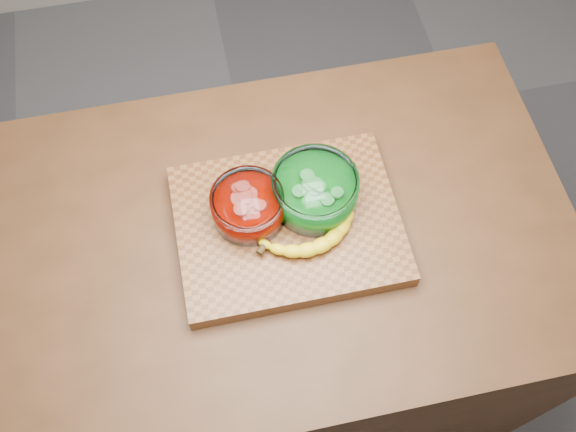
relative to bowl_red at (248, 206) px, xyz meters
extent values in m
plane|color=#535358|center=(0.07, -0.03, -0.97)|extent=(3.50, 3.50, 0.00)
cube|color=#482915|center=(0.07, -0.03, -0.52)|extent=(1.20, 0.80, 0.90)
cube|color=brown|center=(0.07, -0.03, -0.05)|extent=(0.45, 0.35, 0.04)
cylinder|color=white|center=(0.00, 0.00, 0.00)|extent=(0.15, 0.15, 0.07)
cylinder|color=#C20E00|center=(0.00, 0.00, -0.01)|extent=(0.13, 0.13, 0.04)
cylinder|color=#F65C4D|center=(0.00, 0.00, 0.02)|extent=(0.12, 0.12, 0.02)
cylinder|color=white|center=(0.14, 0.00, 0.01)|extent=(0.17, 0.17, 0.08)
cylinder|color=#139121|center=(0.14, 0.00, -0.01)|extent=(0.15, 0.15, 0.05)
cylinder|color=#69E06A|center=(0.14, 0.00, 0.03)|extent=(0.14, 0.14, 0.02)
camera|label=1|loc=(-0.05, -0.61, 1.11)|focal=40.00mm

